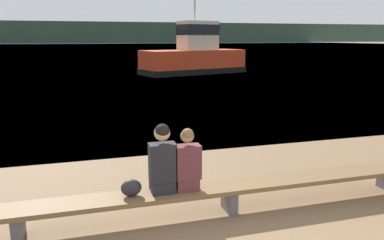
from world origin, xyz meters
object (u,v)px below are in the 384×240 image
at_px(bench_main, 229,189).
at_px(tugboat_red, 194,57).
at_px(person_left, 162,161).
at_px(shopping_bag, 131,188).
at_px(person_right, 187,163).

relative_size(bench_main, tugboat_red, 0.79).
distance_m(person_left, shopping_bag, 0.57).
bearing_deg(tugboat_red, bench_main, 147.92).
distance_m(bench_main, person_left, 1.17).
xyz_separation_m(bench_main, person_left, (-1.03, -0.00, 0.55)).
relative_size(person_left, shopping_bag, 3.52).
height_order(bench_main, person_right, person_right).
xyz_separation_m(person_left, person_right, (0.36, 0.00, -0.07)).
bearing_deg(person_right, shopping_bag, 179.97).
relative_size(person_left, person_right, 1.10).
relative_size(bench_main, shopping_bag, 22.56).
height_order(bench_main, shopping_bag, shopping_bag).
bearing_deg(bench_main, tugboat_red, 74.93).
height_order(bench_main, person_left, person_left).
bearing_deg(person_left, shopping_bag, 179.49).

